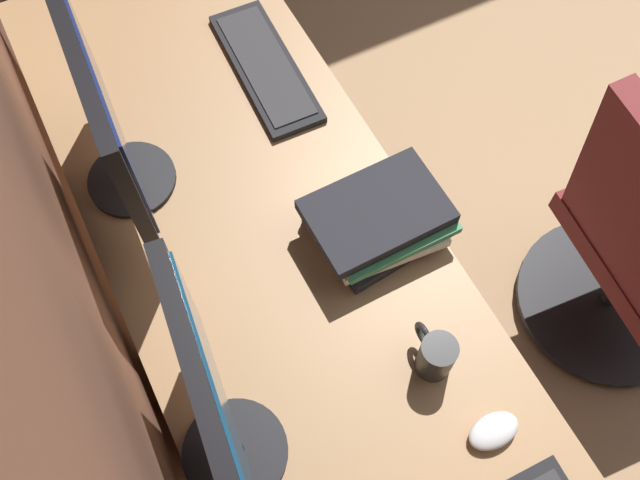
% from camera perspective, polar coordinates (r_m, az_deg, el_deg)
% --- Properties ---
extents(desk, '(2.23, 0.69, 0.73)m').
position_cam_1_polar(desk, '(1.52, -1.69, -5.63)').
color(desk, '#936D47').
rests_on(desk, ground).
extents(drawer_pedestal, '(0.40, 0.51, 0.69)m').
position_cam_1_polar(drawer_pedestal, '(1.80, -1.56, -10.83)').
color(drawer_pedestal, '#936D47').
rests_on(drawer_pedestal, ground).
extents(monitor_primary, '(0.51, 0.20, 0.45)m').
position_cam_1_polar(monitor_primary, '(1.44, -17.49, 10.15)').
color(monitor_primary, black).
rests_on(monitor_primary, desk).
extents(monitor_secondary, '(0.49, 0.20, 0.44)m').
position_cam_1_polar(monitor_secondary, '(1.13, -8.24, -14.66)').
color(monitor_secondary, black).
rests_on(monitor_secondary, desk).
extents(keyboard_main, '(0.43, 0.16, 0.02)m').
position_cam_1_polar(keyboard_main, '(1.78, -4.49, 14.01)').
color(keyboard_main, black).
rests_on(keyboard_main, desk).
extents(mouse_main, '(0.06, 0.10, 0.03)m').
position_cam_1_polar(mouse_main, '(1.40, 14.10, -14.99)').
color(mouse_main, silver).
rests_on(mouse_main, desk).
extents(book_stack_near, '(0.24, 0.30, 0.10)m').
position_cam_1_polar(book_stack_near, '(1.48, 4.82, 1.81)').
color(book_stack_near, black).
rests_on(book_stack_near, desk).
extents(coffee_mug, '(0.11, 0.07, 0.11)m').
position_cam_1_polar(coffee_mug, '(1.37, 9.47, -9.35)').
color(coffee_mug, black).
rests_on(coffee_mug, desk).
extents(office_chair, '(0.56, 0.57, 0.97)m').
position_cam_1_polar(office_chair, '(1.99, 24.85, -0.72)').
color(office_chair, maroon).
rests_on(office_chair, ground).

